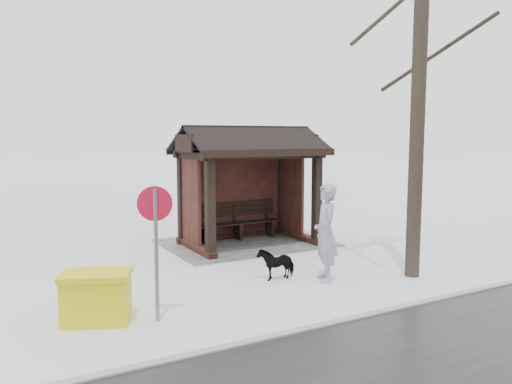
% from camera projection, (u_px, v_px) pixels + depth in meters
% --- Properties ---
extents(ground, '(120.00, 120.00, 0.00)m').
position_uv_depth(ground, '(249.00, 244.00, 13.06)').
color(ground, white).
rests_on(ground, ground).
extents(kerb, '(120.00, 0.15, 0.06)m').
position_uv_depth(kerb, '(406.00, 307.00, 8.28)').
color(kerb, gray).
rests_on(kerb, ground).
extents(trampled_patch, '(4.20, 3.20, 0.02)m').
position_uv_depth(trampled_patch, '(246.00, 243.00, 13.23)').
color(trampled_patch, '#949399').
rests_on(trampled_patch, ground).
extents(bus_shelter, '(3.60, 2.40, 3.09)m').
position_uv_depth(bus_shelter, '(246.00, 162.00, 12.95)').
color(bus_shelter, '#3A1E15').
rests_on(bus_shelter, ground).
extents(pedestrian, '(0.71, 0.83, 1.91)m').
position_uv_depth(pedestrian, '(326.00, 233.00, 9.71)').
color(pedestrian, '#9690A8').
rests_on(pedestrian, ground).
extents(dog, '(0.74, 0.34, 0.62)m').
position_uv_depth(dog, '(276.00, 263.00, 9.93)').
color(dog, black).
rests_on(dog, ground).
extents(grit_bin, '(1.20, 1.03, 0.78)m').
position_uv_depth(grit_bin, '(97.00, 297.00, 7.60)').
color(grit_bin, '#C9BE0B').
rests_on(grit_bin, ground).
extents(road_sign, '(0.50, 0.23, 2.09)m').
position_uv_depth(road_sign, '(155.00, 223.00, 7.52)').
color(road_sign, slate).
rests_on(road_sign, ground).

